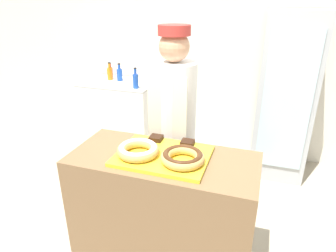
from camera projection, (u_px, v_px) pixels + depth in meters
wall_back at (221, 48)px, 3.65m from camera, size 8.00×0.06×2.70m
display_counter at (164, 216)px, 2.13m from camera, size 1.23×0.56×0.95m
serving_tray at (163, 155)px, 1.94m from camera, size 0.59×0.46×0.02m
donut_light_glaze at (138, 150)px, 1.91m from camera, size 0.27×0.27×0.07m
donut_chocolate_glaze at (183, 157)px, 1.83m from camera, size 0.27×0.27×0.07m
brownie_back_left at (156, 138)px, 2.12m from camera, size 0.09×0.09×0.03m
brownie_back_right at (187, 143)px, 2.05m from camera, size 0.09×0.09×0.03m
baker_person at (173, 129)px, 2.43m from camera, size 0.35×0.35×1.73m
beverage_fridge at (285, 98)px, 3.26m from camera, size 0.57×0.60×1.81m
chest_freezer at (121, 115)px, 4.03m from camera, size 0.94×0.62×0.91m
bottle_blue at (136, 80)px, 3.55m from camera, size 0.07×0.07×0.25m
bottle_red at (111, 72)px, 4.04m from camera, size 0.06×0.06×0.20m
bottle_orange at (110, 73)px, 3.93m from camera, size 0.07×0.07×0.23m
bottle_blue_b at (120, 74)px, 3.88m from camera, size 0.07×0.07×0.22m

